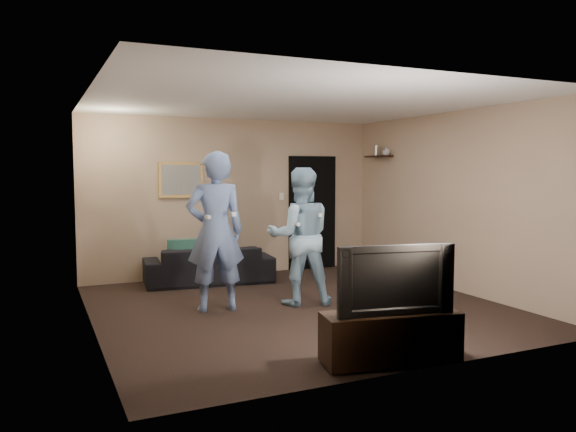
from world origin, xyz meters
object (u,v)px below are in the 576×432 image
tv_console (390,337)px  wii_player_right (300,236)px  wii_player_left (215,232)px  sofa (209,265)px  television (391,278)px

tv_console → wii_player_right: 2.51m
tv_console → wii_player_left: size_ratio=0.63×
wii_player_left → wii_player_right: size_ratio=1.11×
sofa → television: television is taller
television → wii_player_left: 2.69m
tv_console → sofa: bearing=106.6°
television → wii_player_left: wii_player_left is taller
tv_console → wii_player_right: wii_player_right is taller
television → wii_player_right: 2.42m
tv_console → wii_player_left: wii_player_left is taller
sofa → wii_player_right: wii_player_right is taller
tv_console → television: size_ratio=1.15×
sofa → tv_console: sofa is taller
sofa → tv_console: size_ratio=1.57×
television → tv_console: bearing=0.0°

